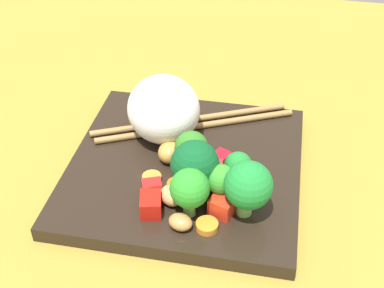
{
  "coord_description": "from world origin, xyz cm",
  "views": [
    {
      "loc": [
        9.96,
        -44.1,
        39.93
      ],
      "look_at": [
        0.59,
        0.94,
        3.69
      ],
      "focal_mm": 48.67,
      "sensor_mm": 36.0,
      "label": 1
    }
  ],
  "objects_px": {
    "square_plate": "(185,168)",
    "chopstick_pair": "(191,123)",
    "broccoli_floret_1": "(195,165)",
    "carrot_slice_1": "(152,178)",
    "rice_mound": "(164,109)"
  },
  "relations": [
    {
      "from": "rice_mound",
      "to": "broccoli_floret_1",
      "type": "xyz_separation_m",
      "value": [
        0.06,
        -0.09,
        -0.0
      ]
    },
    {
      "from": "broccoli_floret_1",
      "to": "carrot_slice_1",
      "type": "distance_m",
      "value": 0.06
    },
    {
      "from": "broccoli_floret_1",
      "to": "chopstick_pair",
      "type": "bearing_deg",
      "value": 103.52
    },
    {
      "from": "broccoli_floret_1",
      "to": "carrot_slice_1",
      "type": "bearing_deg",
      "value": 172.63
    },
    {
      "from": "broccoli_floret_1",
      "to": "carrot_slice_1",
      "type": "height_order",
      "value": "broccoli_floret_1"
    },
    {
      "from": "carrot_slice_1",
      "to": "chopstick_pair",
      "type": "distance_m",
      "value": 0.11
    },
    {
      "from": "square_plate",
      "to": "carrot_slice_1",
      "type": "relative_size",
      "value": 12.3
    },
    {
      "from": "rice_mound",
      "to": "chopstick_pair",
      "type": "xyz_separation_m",
      "value": [
        0.03,
        0.03,
        -0.03
      ]
    },
    {
      "from": "square_plate",
      "to": "chopstick_pair",
      "type": "height_order",
      "value": "chopstick_pair"
    },
    {
      "from": "rice_mound",
      "to": "carrot_slice_1",
      "type": "distance_m",
      "value": 0.09
    },
    {
      "from": "rice_mound",
      "to": "broccoli_floret_1",
      "type": "height_order",
      "value": "rice_mound"
    },
    {
      "from": "chopstick_pair",
      "to": "broccoli_floret_1",
      "type": "bearing_deg",
      "value": 77.82
    },
    {
      "from": "square_plate",
      "to": "broccoli_floret_1",
      "type": "distance_m",
      "value": 0.07
    },
    {
      "from": "rice_mound",
      "to": "chopstick_pair",
      "type": "height_order",
      "value": "rice_mound"
    },
    {
      "from": "square_plate",
      "to": "carrot_slice_1",
      "type": "bearing_deg",
      "value": -127.85
    }
  ]
}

